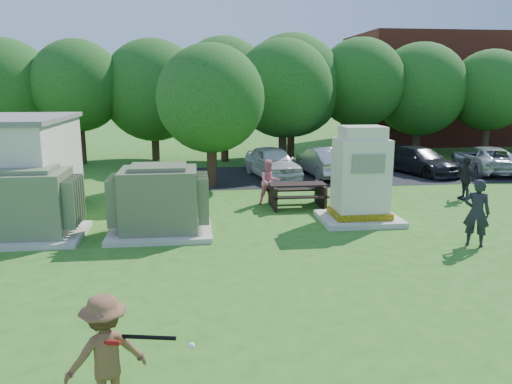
{
  "coord_description": "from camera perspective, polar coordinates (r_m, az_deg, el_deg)",
  "views": [
    {
      "loc": [
        -1.74,
        -10.02,
        4.34
      ],
      "look_at": [
        0.0,
        4.0,
        1.3
      ],
      "focal_mm": 35.0,
      "sensor_mm": 36.0,
      "label": 1
    }
  ],
  "objects": [
    {
      "name": "ground",
      "position": [
        11.06,
        2.6,
        -10.98
      ],
      "size": [
        120.0,
        120.0,
        0.0
      ],
      "primitive_type": "plane",
      "color": "#2D6619",
      "rests_on": "ground"
    },
    {
      "name": "brick_building",
      "position": [
        41.96,
        21.39,
        10.87
      ],
      "size": [
        15.0,
        8.0,
        8.0
      ],
      "primitive_type": "cube",
      "color": "maroon",
      "rests_on": "ground"
    },
    {
      "name": "parking_strip",
      "position": [
        25.46,
        13.12,
        2.03
      ],
      "size": [
        20.0,
        6.0,
        0.01
      ],
      "primitive_type": "cube",
      "color": "#232326",
      "rests_on": "ground"
    },
    {
      "name": "transformer_left",
      "position": [
        15.65,
        -24.6,
        -1.42
      ],
      "size": [
        3.0,
        2.4,
        2.07
      ],
      "color": "beige",
      "rests_on": "ground"
    },
    {
      "name": "transformer_right",
      "position": [
        14.94,
        -10.96,
        -1.12
      ],
      "size": [
        3.0,
        2.4,
        2.07
      ],
      "color": "beige",
      "rests_on": "ground"
    },
    {
      "name": "generator_cabinet",
      "position": [
        16.28,
        11.86,
        1.29
      ],
      "size": [
        2.53,
        2.07,
        3.08
      ],
      "color": "beige",
      "rests_on": "ground"
    },
    {
      "name": "picnic_table",
      "position": [
        18.07,
        4.71,
        -0.03
      ],
      "size": [
        2.03,
        1.52,
        0.87
      ],
      "color": "black",
      "rests_on": "ground"
    },
    {
      "name": "batter",
      "position": [
        7.24,
        -16.8,
        -17.35
      ],
      "size": [
        1.23,
        0.96,
        1.67
      ],
      "primitive_type": "imported",
      "rotation": [
        0.0,
        0.0,
        3.5
      ],
      "color": "brown",
      "rests_on": "ground"
    },
    {
      "name": "person_by_generator",
      "position": [
        14.84,
        23.9,
        -2.18
      ],
      "size": [
        0.82,
        0.74,
        1.87
      ],
      "primitive_type": "imported",
      "rotation": [
        0.0,
        0.0,
        2.58
      ],
      "color": "black",
      "rests_on": "ground"
    },
    {
      "name": "person_at_picnic",
      "position": [
        18.4,
        1.53,
        1.14
      ],
      "size": [
        0.93,
        0.8,
        1.66
      ],
      "primitive_type": "imported",
      "rotation": [
        0.0,
        0.0,
        0.24
      ],
      "color": "pink",
      "rests_on": "ground"
    },
    {
      "name": "person_walking_right",
      "position": [
        20.77,
        22.81,
        1.47
      ],
      "size": [
        0.46,
        1.0,
        1.67
      ],
      "primitive_type": "imported",
      "rotation": [
        0.0,
        0.0,
        4.77
      ],
      "color": "#232227",
      "rests_on": "ground"
    },
    {
      "name": "car_white",
      "position": [
        23.81,
        1.88,
        3.44
      ],
      "size": [
        2.54,
        4.6,
        1.48
      ],
      "primitive_type": "imported",
      "rotation": [
        0.0,
        0.0,
        0.19
      ],
      "color": "silver",
      "rests_on": "ground"
    },
    {
      "name": "car_silver_a",
      "position": [
        24.35,
        7.66,
        3.47
      ],
      "size": [
        1.93,
        4.46,
        1.43
      ],
      "primitive_type": "imported",
      "rotation": [
        0.0,
        0.0,
        3.24
      ],
      "color": "#A4A3A8",
      "rests_on": "ground"
    },
    {
      "name": "car_dark",
      "position": [
        26.13,
        18.2,
        3.43
      ],
      "size": [
        3.22,
        4.87,
        1.31
      ],
      "primitive_type": "imported",
      "rotation": [
        0.0,
        0.0,
        0.34
      ],
      "color": "black",
      "rests_on": "ground"
    },
    {
      "name": "car_silver_b",
      "position": [
        27.69,
        24.72,
        3.41
      ],
      "size": [
        2.94,
        5.08,
        1.33
      ],
      "primitive_type": "imported",
      "rotation": [
        0.0,
        0.0,
        2.98
      ],
      "color": "#B9B9BE",
      "rests_on": "ground"
    },
    {
      "name": "batting_equipment",
      "position": [
        6.94,
        -12.51,
        -16.16
      ],
      "size": [
        1.17,
        0.31,
        0.16
      ],
      "color": "black",
      "rests_on": "ground"
    },
    {
      "name": "tree_row",
      "position": [
        28.74,
        -0.11,
        11.78
      ],
      "size": [
        41.3,
        13.3,
        7.3
      ],
      "color": "#47301E",
      "rests_on": "ground"
    }
  ]
}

